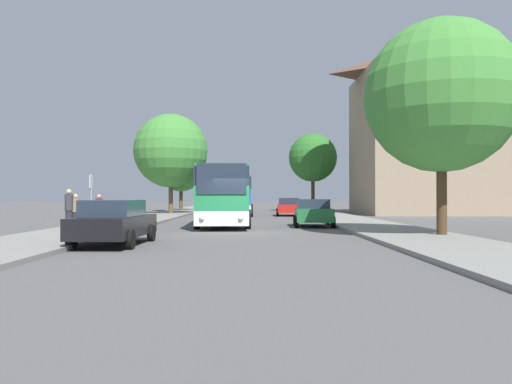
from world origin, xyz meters
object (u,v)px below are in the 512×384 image
(parked_car_right_far, at_px, (289,206))
(bus_stop_sign, at_px, (91,195))
(bus_front, at_px, (224,195))
(parked_car_right_near, at_px, (313,212))
(tree_left_near, at_px, (181,170))
(bus_middle, at_px, (237,195))
(tree_left_far, at_px, (171,151))
(pedestrian_walking_back, at_px, (99,210))
(pedestrian_waiting_far, at_px, (76,211))
(pedestrian_waiting_near, at_px, (69,209))
(tree_right_near, at_px, (441,96))
(tree_right_mid, at_px, (313,158))
(parked_car_left_curb, at_px, (115,222))

(parked_car_right_far, height_order, bus_stop_sign, bus_stop_sign)
(bus_front, xyz_separation_m, parked_car_right_near, (5.01, -1.23, -0.95))
(parked_car_right_near, height_order, tree_left_near, tree_left_near)
(bus_front, height_order, bus_stop_sign, bus_front)
(bus_middle, height_order, tree_left_far, tree_left_far)
(bus_middle, bearing_deg, pedestrian_walking_back, -110.90)
(bus_stop_sign, bearing_deg, pedestrian_waiting_far, 157.69)
(bus_middle, xyz_separation_m, parked_car_right_near, (4.70, -16.35, -1.00))
(bus_front, bearing_deg, tree_left_near, 101.08)
(pedestrian_waiting_near, relative_size, tree_left_near, 0.26)
(parked_car_right_near, bearing_deg, bus_middle, -70.79)
(parked_car_right_far, xyz_separation_m, pedestrian_walking_back, (-11.26, -16.92, 0.16))
(bus_stop_sign, relative_size, tree_right_near, 0.30)
(parked_car_right_near, bearing_deg, bus_stop_sign, 23.89)
(parked_car_right_near, relative_size, pedestrian_waiting_far, 2.48)
(bus_middle, height_order, parked_car_right_near, bus_middle)
(bus_front, relative_size, tree_right_near, 1.31)
(tree_left_far, bearing_deg, pedestrian_walking_back, -91.99)
(tree_left_far, height_order, tree_right_mid, tree_left_far)
(tree_right_mid, bearing_deg, parked_car_right_near, -97.04)
(bus_stop_sign, xyz_separation_m, tree_right_near, (15.08, -3.65, 3.92))
(parked_car_right_far, distance_m, pedestrian_waiting_far, 22.64)
(bus_middle, height_order, tree_right_near, tree_right_near)
(bus_front, relative_size, parked_car_right_near, 2.78)
(bus_front, xyz_separation_m, tree_right_near, (9.16, -9.01, 3.93))
(bus_front, height_order, parked_car_left_curb, bus_front)
(tree_left_near, xyz_separation_m, tree_left_far, (0.55, -10.51, 1.14))
(bus_front, relative_size, tree_right_mid, 1.31)
(tree_left_far, bearing_deg, parked_car_right_far, -12.14)
(parked_car_left_curb, relative_size, pedestrian_waiting_near, 2.55)
(bus_front, height_order, pedestrian_walking_back, bus_front)
(pedestrian_waiting_far, height_order, pedestrian_walking_back, pedestrian_waiting_far)
(bus_front, distance_m, pedestrian_walking_back, 6.94)
(bus_front, relative_size, bus_middle, 1.06)
(tree_left_far, distance_m, tree_right_near, 29.74)
(bus_stop_sign, relative_size, pedestrian_waiting_far, 1.57)
(tree_left_near, xyz_separation_m, tree_right_near, (15.47, -36.23, 0.97))
(bus_middle, height_order, tree_right_mid, tree_right_mid)
(bus_middle, distance_m, bus_stop_sign, 21.41)
(parked_car_left_curb, relative_size, tree_right_mid, 0.55)
(tree_left_near, relative_size, tree_left_far, 0.78)
(tree_right_near, bearing_deg, pedestrian_waiting_near, 169.94)
(bus_middle, distance_m, pedestrian_waiting_far, 21.36)
(pedestrian_waiting_far, bearing_deg, bus_front, -108.02)
(bus_middle, xyz_separation_m, pedestrian_waiting_far, (-7.08, -20.14, -0.81))
(bus_middle, distance_m, parked_car_right_far, 4.68)
(pedestrian_waiting_far, xyz_separation_m, pedestrian_walking_back, (0.34, 2.52, -0.01))
(pedestrian_waiting_near, bearing_deg, tree_right_near, 86.39)
(parked_car_right_near, height_order, pedestrian_walking_back, pedestrian_walking_back)
(pedestrian_waiting_far, relative_size, pedestrian_walking_back, 1.01)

